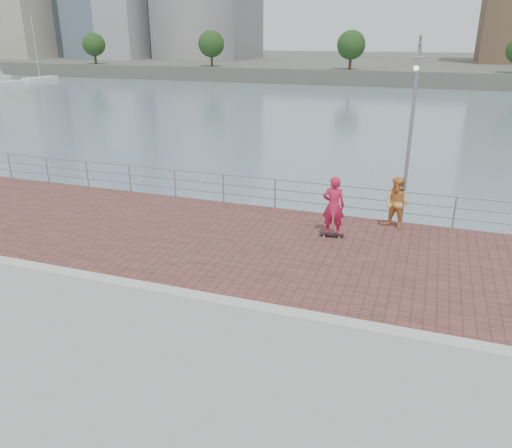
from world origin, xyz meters
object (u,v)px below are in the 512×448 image
(skateboarder, at_px, (333,206))
(street_lamp, at_px, (413,104))
(bystander, at_px, (397,203))
(guardrail, at_px, (302,193))

(skateboarder, bearing_deg, street_lamp, -157.81)
(street_lamp, height_order, bystander, street_lamp)
(street_lamp, xyz_separation_m, bystander, (-0.18, 0.26, -3.20))
(guardrail, relative_size, bystander, 22.69)
(guardrail, xyz_separation_m, street_lamp, (3.50, -0.92, 3.39))
(guardrail, bearing_deg, skateboarder, -54.09)
(street_lamp, bearing_deg, skateboarder, -149.13)
(skateboarder, bearing_deg, bystander, -149.94)
(guardrail, height_order, skateboarder, skateboarder)
(guardrail, height_order, bystander, bystander)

